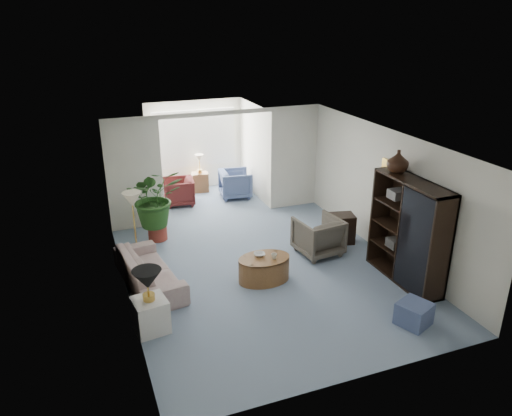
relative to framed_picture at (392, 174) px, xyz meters
name	(u,v)px	position (x,y,z in m)	size (l,w,h in m)	color
floor	(268,274)	(-2.46, 0.10, -1.70)	(6.00, 6.00, 0.00)	gray
sunroom_floor	(208,201)	(-2.46, 4.20, -1.70)	(2.60, 2.60, 0.00)	gray
back_pier_left	(134,175)	(-4.36, 3.10, -0.45)	(1.20, 0.12, 2.50)	white
back_pier_right	(294,158)	(-0.56, 3.10, -0.45)	(1.20, 0.12, 2.50)	white
back_header	(217,113)	(-2.46, 3.10, 0.75)	(2.60, 0.12, 0.10)	white
window_pane	(195,138)	(-2.46, 5.28, -0.30)	(2.20, 0.02, 1.50)	white
window_blinds	(195,138)	(-2.46, 5.25, -0.30)	(2.20, 0.02, 1.50)	white
framed_picture	(392,174)	(0.00, 0.00, 0.00)	(0.04, 0.50, 0.40)	beige
sofa	(149,270)	(-4.56, 0.50, -1.41)	(1.97, 0.77, 0.58)	#BCB29F
end_table	(151,315)	(-4.76, -0.85, -1.43)	(0.48, 0.48, 0.53)	white
table_lamp	(147,279)	(-4.76, -0.85, -0.82)	(0.44, 0.44, 0.30)	black
floor_lamp	(132,199)	(-4.61, 1.59, -0.45)	(0.36, 0.36, 0.28)	beige
coffee_table	(264,269)	(-2.60, -0.06, -1.47)	(0.95, 0.95, 0.45)	brown
coffee_bowl	(259,255)	(-2.65, 0.04, -1.23)	(0.20, 0.20, 0.05)	silver
coffee_cup	(274,256)	(-2.45, -0.16, -1.20)	(0.10, 0.10, 0.10)	beige
wingback_chair	(318,236)	(-1.19, 0.54, -1.32)	(0.81, 0.84, 0.76)	#5A5447
side_table_dark	(341,228)	(-0.49, 0.84, -1.39)	(0.51, 0.41, 0.61)	black
entertainment_cabinet	(408,232)	(-0.23, -0.93, -0.76)	(0.45, 1.70, 1.89)	black
cabinet_urn	(398,161)	(-0.23, -0.43, 0.39)	(0.38, 0.38, 0.40)	black
ottoman	(414,314)	(-0.93, -2.14, -1.52)	(0.45, 0.45, 0.36)	slate
plant_pot	(158,232)	(-4.07, 2.35, -1.54)	(0.40, 0.40, 0.32)	#95372B
house_plant	(155,197)	(-4.07, 2.35, -0.75)	(1.14, 0.99, 1.27)	#24511B
sunroom_chair_blue	(235,184)	(-1.69, 4.22, -1.34)	(0.77, 0.79, 0.72)	slate
sunroom_chair_maroon	(179,192)	(-3.19, 4.22, -1.36)	(0.72, 0.74, 0.67)	#591E1E
sunroom_table	(200,182)	(-2.44, 4.97, -1.44)	(0.42, 0.33, 0.52)	brown
shelf_clutter	(406,232)	(-0.28, -0.93, -0.76)	(0.30, 1.12, 1.06)	#504D4B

